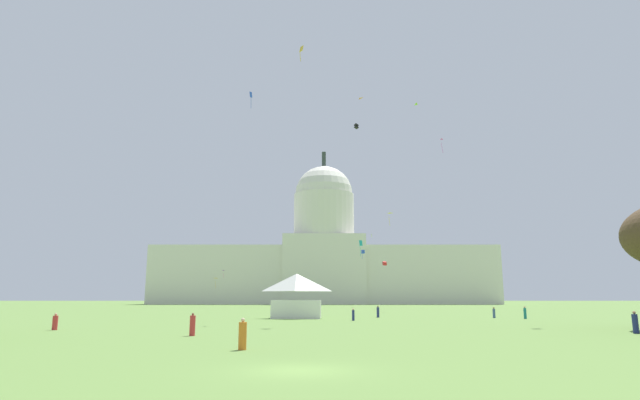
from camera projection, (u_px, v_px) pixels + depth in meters
name	position (u px, v px, depth m)	size (l,w,h in m)	color
ground_plane	(298.00, 370.00, 20.76)	(800.00, 800.00, 0.00)	olive
capitol_building	(322.00, 259.00, 218.65)	(143.16, 27.12, 66.30)	silver
event_tent	(295.00, 295.00, 71.99)	(7.27, 4.51, 6.19)	white
person_red_front_left	(191.00, 325.00, 39.41)	(0.61, 0.61, 1.73)	red
person_navy_back_center	(633.00, 323.00, 42.13)	(0.58, 0.58, 1.80)	navy
person_orange_edge_east	(241.00, 335.00, 28.94)	(0.55, 0.55, 1.76)	orange
person_teal_mid_right	(523.00, 313.00, 70.29)	(0.53, 0.53, 1.68)	#1E757A
person_navy_front_center	(376.00, 312.00, 74.83)	(0.55, 0.55, 1.69)	navy
person_denim_near_tree_east	(492.00, 313.00, 73.21)	(0.50, 0.50, 1.51)	#3D5684
person_navy_deep_crowd	(352.00, 315.00, 64.61)	(0.39, 0.39, 1.52)	navy
person_red_mid_left	(53.00, 322.00, 46.28)	(0.49, 0.49, 1.51)	red
kite_gold_low	(213.00, 279.00, 183.82)	(1.50, 1.42, 3.61)	gold
kite_blue_low	(361.00, 252.00, 156.10)	(1.09, 1.13, 2.68)	blue
kite_black_high	(355.00, 126.00, 148.30)	(1.42, 1.38, 1.45)	black
kite_orange_high	(358.00, 99.00, 139.92)	(1.26, 1.57, 0.16)	orange
kite_magenta_high	(438.00, 141.00, 152.45)	(1.44, 1.48, 3.95)	#D1339E
kite_violet_low	(223.00, 271.00, 192.83)	(0.73, 1.78, 2.73)	purple
kite_lime_high	(416.00, 106.00, 129.73)	(0.83, 1.64, 0.38)	#8CD133
kite_turquoise_low	(359.00, 244.00, 121.44)	(0.83, 0.59, 3.90)	teal
kite_white_mid	(370.00, 236.00, 193.17)	(0.41, 0.96, 1.48)	white
kite_yellow_mid	(388.00, 214.00, 134.29)	(1.43, 0.83, 3.33)	yellow
kite_red_low	(383.00, 263.00, 137.64)	(1.15, 1.21, 1.15)	red
kite_gold_high	(300.00, 50.00, 74.39)	(0.64, 0.67, 2.39)	gold
kite_blue_high	(249.00, 96.00, 101.18)	(0.54, 0.65, 3.45)	blue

